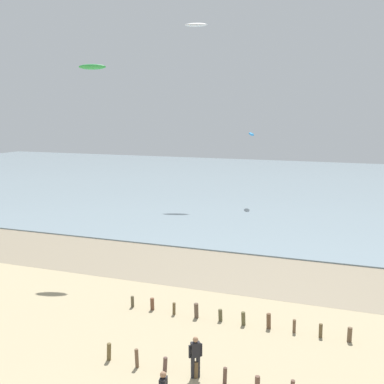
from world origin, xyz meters
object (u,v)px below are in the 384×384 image
object	(u,v)px
person_right_flank	(195,356)
kite_aloft_7	(92,67)
kite_aloft_0	(251,134)
kite_aloft_2	(196,25)

from	to	relation	value
person_right_flank	kite_aloft_7	world-z (taller)	kite_aloft_7
kite_aloft_0	kite_aloft_2	size ratio (longest dim) A/B	0.73
kite_aloft_0	kite_aloft_2	bearing A→B (deg)	-121.72
person_right_flank	kite_aloft_0	world-z (taller)	kite_aloft_0
kite_aloft_2	kite_aloft_0	bearing A→B (deg)	-31.12
person_right_flank	kite_aloft_0	xyz separation A→B (m)	(-6.89, 36.68, 7.03)
kite_aloft_0	kite_aloft_2	world-z (taller)	kite_aloft_2
kite_aloft_2	kite_aloft_7	size ratio (longest dim) A/B	1.41
person_right_flank	kite_aloft_2	distance (m)	45.54
kite_aloft_7	kite_aloft_2	bearing A→B (deg)	78.92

